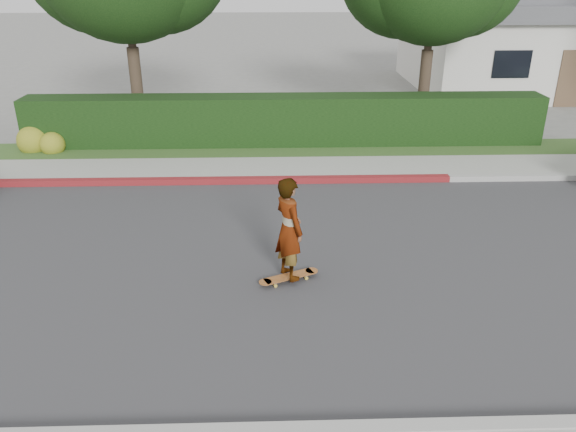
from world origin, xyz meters
name	(u,v)px	position (x,y,z in m)	size (l,w,h in m)	color
ground	(460,261)	(0.00, 0.00, 0.00)	(120.00, 120.00, 0.00)	slate
road	(460,260)	(0.00, 0.00, 0.01)	(60.00, 8.00, 0.01)	#2D2D30
curb_near	(571,426)	(0.00, -4.10, 0.07)	(60.00, 0.20, 0.15)	#9E9E99
curb_far	(409,179)	(0.00, 4.10, 0.07)	(60.00, 0.20, 0.15)	#9E9E99
curb_red_section	(207,181)	(-5.00, 4.10, 0.08)	(12.00, 0.21, 0.15)	maroon
sidewalk_far	(401,167)	(0.00, 5.00, 0.06)	(60.00, 1.60, 0.12)	gray
planting_strip	(389,150)	(0.00, 6.60, 0.05)	(60.00, 1.60, 0.10)	#2D4C1E
hedge	(285,122)	(-3.00, 7.20, 0.75)	(15.00, 1.00, 1.50)	black
flowering_shrub	(39,142)	(-10.01, 6.74, 0.33)	(1.40, 1.00, 0.90)	#2D4C19
house	(534,37)	(8.00, 16.00, 2.10)	(10.60, 8.60, 4.30)	beige
skateboard	(289,277)	(-3.14, -0.64, 0.10)	(1.08, 0.63, 0.10)	gold
skateboarder	(289,229)	(-3.14, -0.64, 0.99)	(0.64, 0.42, 1.77)	white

